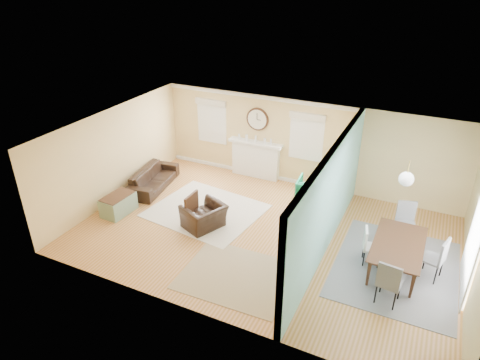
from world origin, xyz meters
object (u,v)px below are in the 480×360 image
Objects in this scene: eames_chair at (204,216)px; credenza at (324,204)px; sofa at (153,178)px; green_chair at (311,190)px; dining_table at (398,256)px.

eames_chair is 0.60× the size of credenza.
sofa is 5.07m from credenza.
eames_chair is at bearing -145.64° from credenza.
dining_table is (2.60, -2.06, -0.02)m from green_chair.
eames_chair is (2.44, -1.23, 0.02)m from sofa.
green_chair reaches higher than sofa.
credenza is at bearing 125.86° from green_chair.
sofa is 2.73m from eames_chair.
green_chair is at bearing 52.19° from dining_table.
eames_chair is 1.27× the size of green_chair.
green_chair is at bearing -83.58° from sofa.
sofa is 1.23× the size of credenza.
credenza is at bearing -92.49° from sofa.
sofa is at bearing 10.50° from green_chair.
dining_table is (2.03, -1.39, -0.07)m from credenza.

